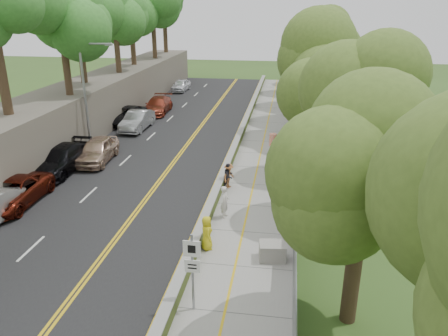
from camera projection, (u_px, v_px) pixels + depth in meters
name	position (u px, v px, depth m)	size (l,w,h in m)	color
ground	(185.00, 262.00, 18.91)	(140.00, 140.00, 0.00)	#33511E
road	(162.00, 149.00, 33.52)	(11.20, 66.00, 0.04)	black
sidewalk	(265.00, 154.00, 32.40)	(4.20, 66.00, 0.05)	gray
jersey_barrier	(235.00, 149.00, 32.63)	(0.42, 66.00, 0.60)	#98C52F
rock_embankment	(60.00, 120.00, 33.95)	(5.00, 66.00, 4.00)	#595147
chainlink_fence	(295.00, 142.00, 31.76)	(0.04, 66.00, 2.00)	slate
trees_embankment	(50.00, 3.00, 30.85)	(6.40, 66.00, 13.00)	#3F8B30
trees_fenceside	(335.00, 59.00, 29.29)	(7.00, 66.00, 14.00)	#58762A
streetlight	(87.00, 89.00, 31.66)	(2.52, 0.22, 8.00)	gray
signpost	(192.00, 264.00, 15.28)	(0.62, 0.09, 3.10)	gray
construction_barrel	(273.00, 140.00, 33.98)	(0.57, 0.57, 0.94)	#FF3600
concrete_block	(272.00, 251.00, 18.96)	(1.14, 0.85, 0.76)	gray
car_2	(14.00, 193.00, 23.96)	(2.42, 5.26, 1.46)	#52140A
car_3	(61.00, 159.00, 28.71)	(2.33, 5.73, 1.66)	black
car_4	(97.00, 150.00, 30.48)	(1.97, 4.89, 1.67)	tan
car_5	(137.00, 121.00, 38.19)	(1.72, 4.94, 1.63)	#9A9BA0
car_6	(127.00, 115.00, 40.20)	(2.49, 5.40, 1.50)	black
car_7	(158.00, 105.00, 43.92)	(2.20, 5.41, 1.57)	maroon
car_8	(181.00, 85.00, 54.79)	(1.73, 4.30, 1.46)	white
painter_0	(207.00, 233.00, 19.60)	(0.79, 0.51, 1.62)	gold
painter_1	(225.00, 202.00, 22.49)	(0.63, 0.42, 1.74)	silver
painter_2	(229.00, 176.00, 26.11)	(0.75, 0.59, 1.55)	black
painter_3	(229.00, 176.00, 26.15)	(0.99, 0.57, 1.53)	#A06135
person_far	(290.00, 110.00, 41.34)	(1.12, 0.47, 1.92)	black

